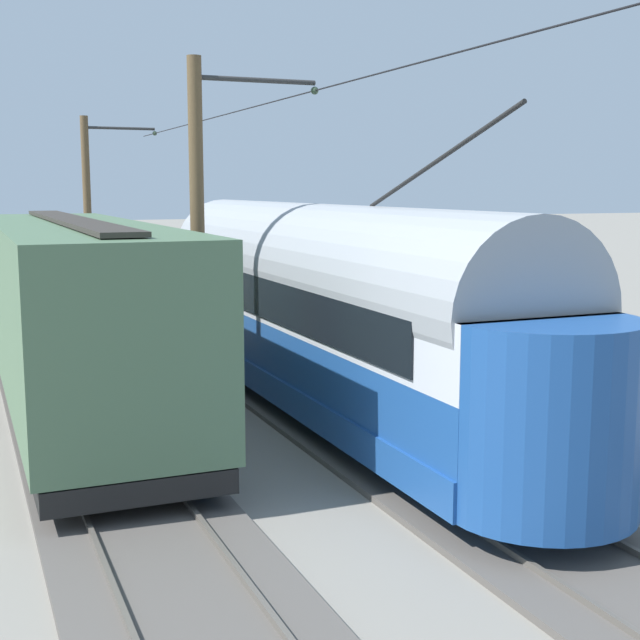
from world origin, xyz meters
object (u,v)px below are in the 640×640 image
Objects in this scene: vintage_streetcar at (323,304)px; catenary_pole_mid_near at (201,235)px; boxcar_adjacent at (75,311)px; track_end_bumper at (35,324)px; switch_stand at (333,292)px; catenary_pole_foreground at (90,213)px.

vintage_streetcar is 2.86m from catenary_pole_mid_near.
boxcar_adjacent reaches higher than track_end_bumper.
switch_stand is at bearing -122.91° from catenary_pole_mid_near.
boxcar_adjacent is at bearing -28.19° from catenary_pole_mid_near.
vintage_streetcar is 16.01m from catenary_pole_foreground.
boxcar_adjacent is at bearing 80.64° from catenary_pole_foreground.
vintage_streetcar reaches higher than track_end_bumper.
catenary_pole_mid_near is at bearing 90.00° from catenary_pole_foreground.
catenary_pole_foreground is 9.39m from switch_stand.
catenary_pole_foreground reaches higher than switch_stand.
switch_stand is 0.69× the size of track_end_bumper.
catenary_pole_mid_near is 16.30m from switch_stand.
switch_stand is (-8.70, 1.85, -3.02)m from catenary_pole_foreground.
track_end_bumper is at bearing -89.98° from boxcar_adjacent.
vintage_streetcar is 13.07m from track_end_bumper.
track_end_bumper is at bearing -78.66° from catenary_pole_mid_near.
catenary_pole_foreground is 3.96× the size of track_end_bumper.
catenary_pole_mid_near is (0.00, 15.30, 0.00)m from catenary_pole_foreground.
catenary_pole_mid_near is at bearing 101.34° from track_end_bumper.
vintage_streetcar is 2.40× the size of catenary_pole_mid_near.
boxcar_adjacent is 1.88× the size of catenary_pole_foreground.
catenary_pole_foreground is at bearing -121.89° from track_end_bumper.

